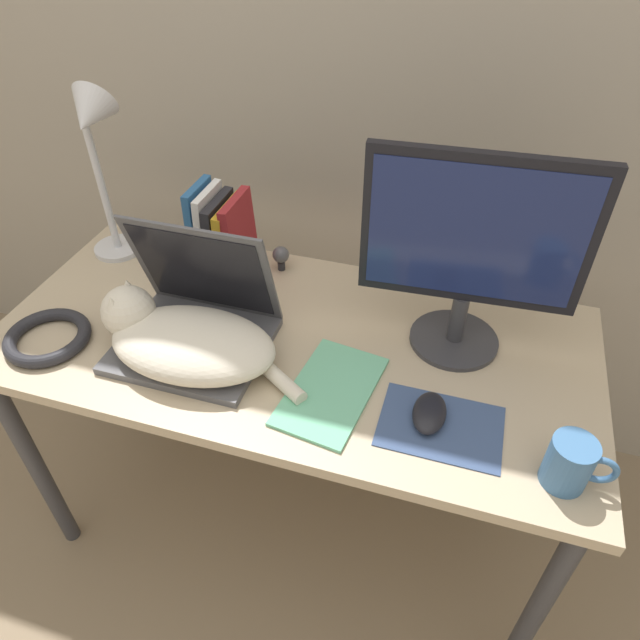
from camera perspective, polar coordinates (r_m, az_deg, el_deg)
The scene contains 14 objects.
ground_plane at distance 1.77m, azimuth -5.82°, elevation -27.21°, with size 12.00×12.00×0.00m, color #847056.
wall_back at distance 1.56m, azimuth 4.24°, elevation 28.04°, with size 8.00×0.05×2.60m.
desk at distance 1.38m, azimuth -2.70°, elevation -4.30°, with size 1.38×0.65×0.75m.
laptop at distance 1.31m, azimuth -12.31°, elevation -0.20°, with size 0.33×0.28×0.28m.
cat at distance 1.27m, azimuth -13.58°, elevation -1.85°, with size 0.50×0.24×0.14m.
external_monitor at distance 1.20m, azimuth 14.96°, elevation 6.81°, with size 0.45×0.20×0.46m.
mousepad at distance 1.16m, azimuth 11.96°, elevation -10.34°, with size 0.24×0.17×0.00m.
computer_mouse at distance 1.16m, azimuth 10.89°, elevation -9.09°, with size 0.07×0.11×0.03m.
book_row at distance 1.52m, azimuth -9.85°, elevation 8.66°, with size 0.14×0.16×0.23m.
desk_lamp at distance 1.52m, azimuth -21.55°, elevation 15.81°, with size 0.17×0.17×0.47m.
cable_coil at distance 1.44m, azimuth -25.59°, elevation -1.55°, with size 0.19×0.19×0.03m.
notepad at distance 1.20m, azimuth 1.09°, elevation -7.08°, with size 0.20×0.29×0.01m.
webcam at distance 1.51m, azimuth -3.93°, elevation 6.43°, with size 0.04×0.04×0.07m.
mug at distance 1.12m, azimuth 23.79°, elevation -12.99°, with size 0.12×0.08×0.10m.
Camera 1 is at (0.35, -0.59, 1.63)m, focal length 32.00 mm.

